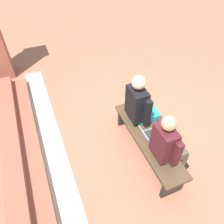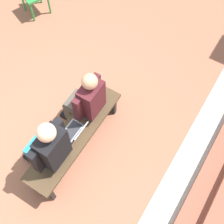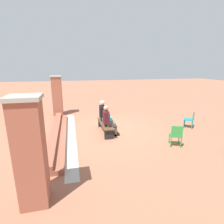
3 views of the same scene
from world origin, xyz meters
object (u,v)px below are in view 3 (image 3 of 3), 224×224
at_px(person_student, 108,120).
at_px(plastic_chair_far_right, 191,118).
at_px(person_adult, 105,114).
at_px(bench, 105,125).
at_px(plastic_chair_near_bench_right, 176,134).
at_px(laptop, 105,122).

xyz_separation_m(person_student, plastic_chair_far_right, (0.05, -4.07, -0.23)).
bearing_deg(person_adult, bench, 170.57).
xyz_separation_m(plastic_chair_near_bench_right, plastic_chair_far_right, (1.66, -1.86, 0.00)).
bearing_deg(bench, person_adult, -9.43).
relative_size(bench, laptop, 5.62).
height_order(person_adult, plastic_chair_far_right, person_adult).
relative_size(laptop, plastic_chair_far_right, 0.38).
distance_m(laptop, plastic_chair_near_bench_right, 3.04).
bearing_deg(bench, person_student, -170.83).
distance_m(plastic_chair_near_bench_right, plastic_chair_far_right, 2.49).
height_order(bench, person_student, person_student).
bearing_deg(laptop, person_adult, -10.49).
bearing_deg(laptop, bench, -29.62).
bearing_deg(plastic_chair_far_right, person_student, 90.65).
bearing_deg(person_student, person_adult, -0.26).
height_order(person_adult, plastic_chair_near_bench_right, person_adult).
height_order(person_adult, laptop, person_adult).
bearing_deg(plastic_chair_near_bench_right, laptop, 48.69).
xyz_separation_m(laptop, plastic_chair_far_right, (-0.35, -4.14, -0.02)).
relative_size(person_adult, plastic_chair_near_bench_right, 1.67).
bearing_deg(laptop, plastic_chair_far_right, -94.81).
bearing_deg(person_student, plastic_chair_near_bench_right, -126.17).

